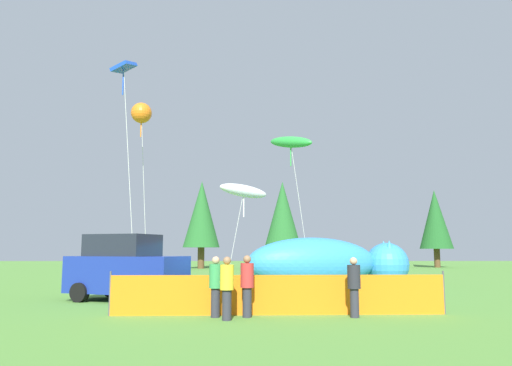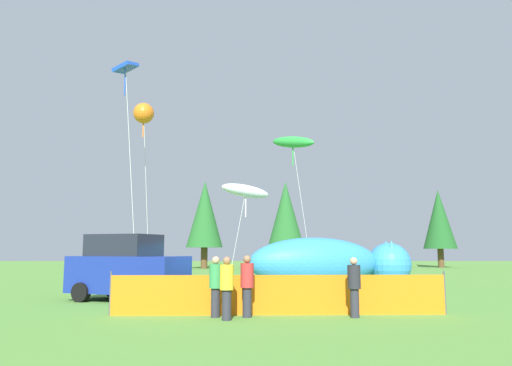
# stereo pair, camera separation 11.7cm
# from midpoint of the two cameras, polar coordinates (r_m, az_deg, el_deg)

# --- Properties ---
(ground_plane) EXTENTS (120.00, 120.00, 0.00)m
(ground_plane) POSITION_cam_midpoint_polar(r_m,az_deg,el_deg) (17.07, -4.53, -13.56)
(ground_plane) COLOR #548C38
(parked_car) EXTENTS (4.44, 3.16, 2.31)m
(parked_car) POSITION_cam_midpoint_polar(r_m,az_deg,el_deg) (18.32, -14.82, -9.41)
(parked_car) COLOR navy
(parked_car) RESTS_ON ground
(folding_chair) EXTENTS (0.63, 0.63, 0.84)m
(folding_chair) POSITION_cam_midpoint_polar(r_m,az_deg,el_deg) (17.47, 2.36, -11.85)
(folding_chair) COLOR maroon
(folding_chair) RESTS_ON ground
(inflatable_cat) EXTENTS (8.15, 3.87, 2.33)m
(inflatable_cat) POSITION_cam_midpoint_polar(r_m,az_deg,el_deg) (24.05, 7.98, -9.20)
(inflatable_cat) COLOR #338CD8
(inflatable_cat) RESTS_ON ground
(safety_fence) EXTENTS (9.26, 0.33, 1.19)m
(safety_fence) POSITION_cam_midpoint_polar(r_m,az_deg,el_deg) (14.05, 2.42, -12.66)
(safety_fence) COLOR orange
(safety_fence) RESTS_ON ground
(spectator_in_grey_shirt) EXTENTS (0.35, 0.35, 1.60)m
(spectator_in_grey_shirt) POSITION_cam_midpoint_polar(r_m,az_deg,el_deg) (13.57, -4.90, -11.42)
(spectator_in_grey_shirt) COLOR #2D2D38
(spectator_in_grey_shirt) RESTS_ON ground
(spectator_in_black_shirt) EXTENTS (0.35, 0.35, 1.60)m
(spectator_in_black_shirt) POSITION_cam_midpoint_polar(r_m,az_deg,el_deg) (12.99, -3.61, -11.59)
(spectator_in_black_shirt) COLOR #2D2D38
(spectator_in_black_shirt) RESTS_ON ground
(spectator_in_yellow_shirt) EXTENTS (0.35, 0.35, 1.63)m
(spectator_in_yellow_shirt) POSITION_cam_midpoint_polar(r_m,az_deg,el_deg) (13.53, -1.27, -11.39)
(spectator_in_yellow_shirt) COLOR #2D2D38
(spectator_in_yellow_shirt) RESTS_ON ground
(spectator_in_red_shirt) EXTENTS (0.34, 0.34, 1.57)m
(spectator_in_red_shirt) POSITION_cam_midpoint_polar(r_m,az_deg,el_deg) (13.73, 10.90, -11.32)
(spectator_in_red_shirt) COLOR #2D2D38
(spectator_in_red_shirt) RESTS_ON ground
(kite_orange_flower) EXTENTS (1.11, 1.09, 9.53)m
(kite_orange_flower) POSITION_cam_midpoint_polar(r_m,az_deg,el_deg) (27.46, -13.08, 7.76)
(kite_orange_flower) COLOR silver
(kite_orange_flower) RESTS_ON ground
(kite_green_fish) EXTENTS (2.58, 2.55, 8.04)m
(kite_green_fish) POSITION_cam_midpoint_polar(r_m,az_deg,el_deg) (26.60, 3.85, 4.66)
(kite_green_fish) COLOR silver
(kite_green_fish) RESTS_ON ground
(kite_white_ghost) EXTENTS (2.69, 2.11, 5.12)m
(kite_white_ghost) POSITION_cam_midpoint_polar(r_m,az_deg,el_deg) (24.81, -1.54, -0.93)
(kite_white_ghost) COLOR silver
(kite_white_ghost) RESTS_ON ground
(kite_blue_box) EXTENTS (1.59, 1.34, 10.26)m
(kite_blue_box) POSITION_cam_midpoint_polar(r_m,az_deg,el_deg) (23.80, -15.01, 12.18)
(kite_blue_box) COLOR silver
(kite_blue_box) RESTS_ON ground
(horizon_tree_east) EXTENTS (3.39, 3.39, 8.10)m
(horizon_tree_east) POSITION_cam_midpoint_polar(r_m,az_deg,el_deg) (46.62, 2.99, -3.65)
(horizon_tree_east) COLOR brown
(horizon_tree_east) RESTS_ON ground
(horizon_tree_west) EXTENTS (3.22, 3.22, 7.70)m
(horizon_tree_west) POSITION_cam_midpoint_polar(r_m,az_deg,el_deg) (53.00, 19.75, -3.95)
(horizon_tree_west) COLOR brown
(horizon_tree_west) RESTS_ON ground
(horizon_tree_mid) EXTENTS (3.45, 3.45, 8.22)m
(horizon_tree_mid) POSITION_cam_midpoint_polar(r_m,az_deg,el_deg) (47.46, -6.31, -3.59)
(horizon_tree_mid) COLOR brown
(horizon_tree_mid) RESTS_ON ground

